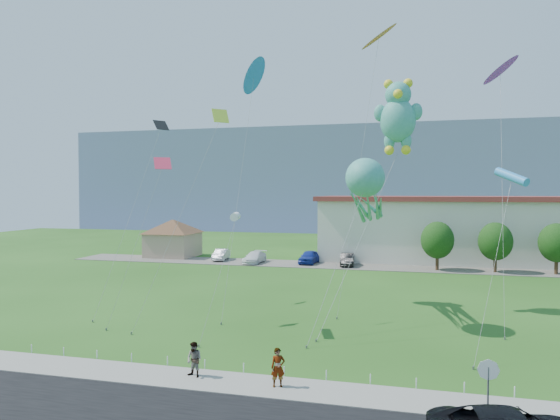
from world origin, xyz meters
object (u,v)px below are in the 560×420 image
object	(u,v)px
pavilion	(173,234)
teddy_bear_kite	(398,115)
pedestrian_left	(278,367)
octopus_kite	(367,191)
parked_car_silver	(221,255)
parked_car_blue	(309,257)
stop_sign	(488,376)
pedestrian_right	(194,360)
parked_car_black	(347,259)
parked_car_white	(255,257)

from	to	relation	value
pavilion	teddy_bear_kite	distance (m)	39.65
pedestrian_left	octopus_kite	distance (m)	15.36
parked_car_silver	octopus_kite	world-z (taller)	octopus_kite
parked_car_silver	parked_car_blue	xyz separation A→B (m)	(11.47, -0.12, 0.09)
stop_sign	pedestrian_left	world-z (taller)	stop_sign
pedestrian_left	pedestrian_right	size ratio (longest dim) A/B	1.06
parked_car_blue	octopus_kite	size ratio (longest dim) A/B	0.36
pedestrian_left	parked_car_blue	size ratio (longest dim) A/B	0.37
parked_car_black	parked_car_white	bearing A→B (deg)	177.97
pedestrian_right	parked_car_silver	distance (m)	40.61
stop_sign	parked_car_silver	world-z (taller)	stop_sign
parked_car_black	pedestrian_right	bearing A→B (deg)	-99.04
stop_sign	parked_car_black	size ratio (longest dim) A/B	0.57
parked_car_blue	parked_car_black	size ratio (longest dim) A/B	1.05
parked_car_silver	octopus_kite	size ratio (longest dim) A/B	0.33
parked_car_silver	parked_car_white	size ratio (longest dim) A/B	0.89
parked_car_blue	octopus_kite	distance (m)	28.13
stop_sign	parked_car_blue	distance (m)	42.42
pavilion	pedestrian_right	size ratio (longest dim) A/B	5.70
pavilion	stop_sign	bearing A→B (deg)	-51.56
pedestrian_right	pedestrian_left	bearing A→B (deg)	13.98
parked_car_black	parked_car_blue	bearing A→B (deg)	165.85
pedestrian_left	parked_car_black	world-z (taller)	pedestrian_left
teddy_bear_kite	stop_sign	bearing A→B (deg)	-79.13
pavilion	pedestrian_right	world-z (taller)	pavilion
pavilion	parked_car_blue	bearing A→B (deg)	-6.77
parked_car_silver	teddy_bear_kite	size ratio (longest dim) A/B	0.25
pedestrian_left	octopus_kite	world-z (taller)	octopus_kite
parked_car_white	parked_car_black	bearing A→B (deg)	6.00
pedestrian_left	pavilion	bearing A→B (deg)	99.66
pedestrian_left	octopus_kite	xyz separation A→B (m)	(2.88, 12.91, 7.80)
pedestrian_left	pedestrian_right	distance (m)	4.07
pedestrian_right	parked_car_white	distance (m)	37.90
pavilion	pedestrian_left	distance (m)	47.87
parked_car_blue	parked_car_white	bearing A→B (deg)	-163.96
pedestrian_right	parked_car_black	bearing A→B (deg)	102.20
pedestrian_right	teddy_bear_kite	bearing A→B (deg)	79.24
pavilion	pedestrian_right	distance (m)	45.71
parked_car_silver	parked_car_blue	bearing A→B (deg)	-7.28
pavilion	parked_car_silver	size ratio (longest dim) A/B	2.18
pedestrian_right	parked_car_blue	bearing A→B (deg)	109.35
stop_sign	octopus_kite	size ratio (longest dim) A/B	0.19
teddy_bear_kite	pavilion	bearing A→B (deg)	141.94
octopus_kite	parked_car_blue	bearing A→B (deg)	108.90
parked_car_silver	parked_car_black	world-z (taller)	parked_car_black
octopus_kite	parked_car_white	bearing A→B (deg)	122.26
parked_car_white	teddy_bear_kite	world-z (taller)	teddy_bear_kite
pavilion	teddy_bear_kite	bearing A→B (deg)	-38.06
teddy_bear_kite	parked_car_silver	bearing A→B (deg)	136.20
parked_car_blue	teddy_bear_kite	distance (m)	27.32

